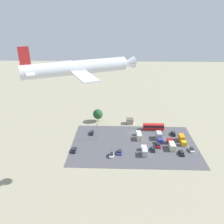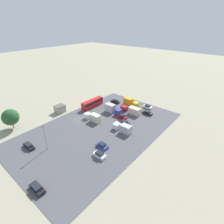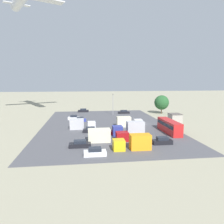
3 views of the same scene
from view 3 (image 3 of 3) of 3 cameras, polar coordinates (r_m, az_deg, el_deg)
ground_plane at (r=70.76m, az=7.75°, el=-3.19°), size 400.00×400.00×0.00m
parking_lot_surface at (r=68.65m, az=-1.62°, el=-3.44°), size 62.45×38.57×0.08m
shed_building at (r=75.35m, az=16.12°, el=-1.56°), size 4.25×3.77×3.03m
bus at (r=60.70m, az=14.73°, el=-3.53°), size 11.67×2.58×3.35m
parked_car_0 at (r=78.93m, az=-9.98°, el=-1.47°), size 1.90×4.07×1.63m
parked_car_1 at (r=49.83m, az=12.99°, el=-7.39°), size 1.81×4.31×1.66m
parked_car_2 at (r=56.73m, az=-1.97°, el=-5.25°), size 1.87×4.21×1.63m
parked_car_3 at (r=41.75m, az=-4.47°, el=-10.41°), size 1.96×4.22×1.52m
parked_car_4 at (r=59.57m, az=-5.64°, el=-4.69°), size 1.81×4.13×1.46m
parked_car_5 at (r=46.95m, az=-8.36°, el=-8.34°), size 1.88×4.55×1.49m
parked_car_6 at (r=91.82m, az=3.09°, el=-0.02°), size 1.78×4.71×1.43m
parked_car_7 at (r=96.76m, az=-7.51°, el=0.37°), size 1.94×4.63×1.49m
parked_car_8 at (r=75.22m, az=-8.29°, el=-1.97°), size 2.00×4.04×1.48m
parked_truck_0 at (r=50.44m, az=-1.65°, el=-6.19°), size 2.55×9.31×2.98m
parked_truck_1 at (r=63.60m, az=-8.10°, el=-3.21°), size 2.52×7.33×2.95m
parked_truck_2 at (r=56.08m, az=4.80°, el=-4.44°), size 2.55×8.09×3.56m
parked_truck_3 at (r=66.39m, az=4.14°, el=-2.61°), size 2.33×7.75×3.04m
parked_truck_4 at (r=45.01m, az=5.82°, el=-7.97°), size 2.41×7.69×3.11m
tree_near_shed at (r=93.61m, az=12.84°, el=2.43°), size 6.05×6.05×7.75m
light_pole_lot_centre at (r=87.05m, az=0.25°, el=2.23°), size 0.90×0.28×8.49m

